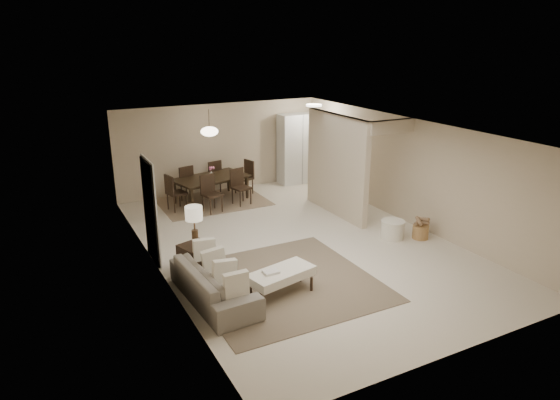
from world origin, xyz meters
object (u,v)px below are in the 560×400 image
wicker_basket (420,232)px  dining_table (212,189)px  side_table (196,259)px  sofa (214,283)px  ottoman_bench (281,275)px  round_pouf (393,230)px  pantry_cabinet (298,149)px

wicker_basket → dining_table: dining_table is taller
side_table → dining_table: bearing=66.1°
sofa → dining_table: size_ratio=1.09×
ottoman_bench → round_pouf: size_ratio=2.45×
sofa → ottoman_bench: (1.13, -0.30, 0.03)m
side_table → wicker_basket: size_ratio=1.65×
pantry_cabinet → wicker_basket: bearing=-87.7°
round_pouf → dining_table: (-2.66, 4.28, 0.14)m
ottoman_bench → round_pouf: bearing=5.0°
pantry_cabinet → round_pouf: size_ratio=4.02×
ottoman_bench → sofa: bearing=152.4°
pantry_cabinet → dining_table: 3.14m
pantry_cabinet → ottoman_bench: bearing=-121.7°
pantry_cabinet → sofa: (-4.80, -5.65, -0.74)m
sofa → side_table: (0.05, 1.09, -0.02)m
ottoman_bench → wicker_basket: ottoman_bench is taller
round_pouf → side_table: bearing=175.8°
pantry_cabinet → side_table: bearing=-136.2°
sofa → side_table: 1.09m
ottoman_bench → round_pouf: ottoman_bench is taller
pantry_cabinet → sofa: bearing=-130.3°
ottoman_bench → pantry_cabinet: bearing=45.7°
pantry_cabinet → side_table: pantry_cabinet is taller
pantry_cabinet → dining_table: pantry_cabinet is taller
pantry_cabinet → sofa: size_ratio=0.99×
round_pouf → wicker_basket: (0.54, -0.30, -0.05)m
side_table → round_pouf: bearing=-4.2°
ottoman_bench → round_pouf: 3.51m
ottoman_bench → dining_table: (0.68, 5.35, -0.00)m
sofa → round_pouf: bearing=-83.7°
round_pouf → wicker_basket: bearing=-28.9°
side_table → ottoman_bench: bearing=-52.2°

